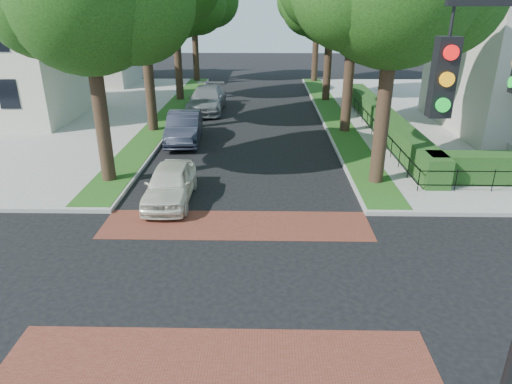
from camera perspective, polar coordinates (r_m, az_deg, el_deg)
ground at (r=12.65m, az=-3.37°, el=-10.67°), size 120.00×120.00×0.00m
crosswalk_far at (r=15.41m, az=-2.48°, el=-4.12°), size 9.00×2.20×0.01m
crosswalk_near at (r=10.14m, az=-4.81°, el=-20.61°), size 9.00×2.20×0.01m
grass_strip_ne at (r=30.73m, az=9.61°, el=9.56°), size 1.60×29.80×0.02m
grass_strip_nw at (r=31.06m, az=-10.81°, el=9.62°), size 1.60×29.80×0.02m
tree_right_far at (r=35.07m, az=9.50°, el=22.28°), size 7.25×6.23×9.74m
tree_left_far at (r=35.33m, az=-9.96°, el=22.60°), size 7.00×6.02×9.86m
hedge_main_road at (r=27.13m, az=15.73°, el=8.59°), size 1.00×18.00×1.20m
fence_main_road at (r=26.98m, az=14.03°, el=8.36°), size 0.06×18.00×0.90m
house_left_far at (r=45.64m, az=-21.13°, el=18.83°), size 10.00×9.00×10.14m
parked_car_front at (r=17.27m, az=-10.68°, el=1.04°), size 1.71×4.12×1.40m
parked_car_middle at (r=24.80m, az=-8.98°, el=7.99°), size 2.02×4.91×1.58m
parked_car_rear at (r=31.94m, az=-6.17°, el=11.45°), size 2.32×5.69×1.65m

